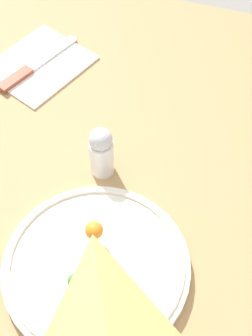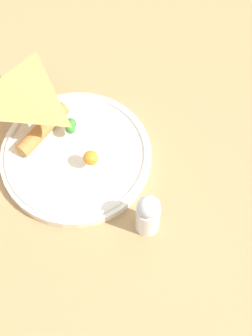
# 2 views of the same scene
# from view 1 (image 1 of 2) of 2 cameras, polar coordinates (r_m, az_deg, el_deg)

# --- Properties ---
(dining_table) EXTENTS (1.30, 0.84, 0.73)m
(dining_table) POSITION_cam_1_polar(r_m,az_deg,el_deg) (0.76, -9.52, -16.95)
(dining_table) COLOR #A87F51
(dining_table) RESTS_ON ground_plane
(plate_pizza) EXTENTS (0.24, 0.24, 0.05)m
(plate_pizza) POSITION_cam_1_polar(r_m,az_deg,el_deg) (0.66, -3.33, -10.88)
(plate_pizza) COLOR silver
(plate_pizza) RESTS_ON dining_table
(napkin_folded) EXTENTS (0.20, 0.19, 0.00)m
(napkin_folded) POSITION_cam_1_polar(r_m,az_deg,el_deg) (0.92, -9.60, 11.24)
(napkin_folded) COLOR white
(napkin_folded) RESTS_ON dining_table
(butter_knife) EXTENTS (0.17, 0.09, 0.01)m
(butter_knife) POSITION_cam_1_polar(r_m,az_deg,el_deg) (0.91, -10.02, 11.18)
(butter_knife) COLOR #99422D
(butter_knife) RESTS_ON napkin_folded
(salt_shaker) EXTENTS (0.04, 0.04, 0.09)m
(salt_shaker) POSITION_cam_1_polar(r_m,az_deg,el_deg) (0.72, -2.75, 1.86)
(salt_shaker) COLOR white
(salt_shaker) RESTS_ON dining_table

